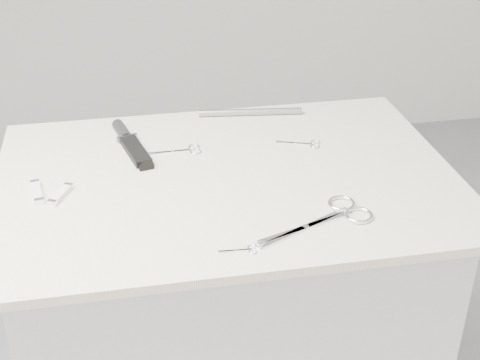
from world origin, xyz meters
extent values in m
cube|color=beige|center=(0.00, 0.00, 0.45)|extent=(0.90, 0.60, 0.90)
cube|color=beige|center=(0.00, 0.00, 0.91)|extent=(1.00, 0.70, 0.02)
cube|color=silver|center=(0.11, -0.23, 0.92)|extent=(0.21, 0.12, 0.00)
cylinder|color=silver|center=(0.11, -0.23, 0.92)|extent=(0.01, 0.01, 0.01)
torus|color=silver|center=(0.21, -0.16, 0.92)|extent=(0.06, 0.06, 0.01)
torus|color=silver|center=(0.23, -0.21, 0.92)|extent=(0.06, 0.06, 0.01)
cube|color=silver|center=(-0.11, 0.13, 0.92)|extent=(0.11, 0.02, 0.00)
cylinder|color=silver|center=(-0.11, 0.13, 0.92)|extent=(0.01, 0.01, 0.00)
torus|color=silver|center=(-0.05, 0.14, 0.92)|extent=(0.03, 0.03, 0.00)
torus|color=silver|center=(-0.05, 0.12, 0.92)|extent=(0.03, 0.03, 0.00)
cube|color=silver|center=(0.19, 0.12, 0.92)|extent=(0.09, 0.04, 0.00)
cylinder|color=silver|center=(0.19, 0.12, 0.92)|extent=(0.01, 0.01, 0.00)
torus|color=silver|center=(0.23, 0.12, 0.92)|extent=(0.02, 0.02, 0.00)
torus|color=silver|center=(0.23, 0.10, 0.92)|extent=(0.02, 0.02, 0.00)
cube|color=silver|center=(-0.03, -0.28, 0.92)|extent=(0.06, 0.01, 0.00)
cylinder|color=silver|center=(-0.03, -0.28, 0.92)|extent=(0.00, 0.00, 0.00)
torus|color=silver|center=(0.00, -0.27, 0.92)|extent=(0.02, 0.02, 0.00)
torus|color=silver|center=(0.00, -0.29, 0.92)|extent=(0.02, 0.02, 0.00)
cube|color=black|center=(-0.19, 0.14, 0.93)|extent=(0.07, 0.15, 0.02)
cube|color=gray|center=(-0.21, 0.21, 0.93)|extent=(0.05, 0.02, 0.02)
cylinder|color=black|center=(-0.22, 0.25, 0.93)|extent=(0.05, 0.09, 0.03)
cube|color=silver|center=(-0.35, -0.02, 0.92)|extent=(0.05, 0.08, 0.01)
cube|color=silver|center=(-0.34, 0.01, 0.92)|extent=(0.02, 0.02, 0.01)
cube|color=silver|center=(-0.37, -0.06, 0.92)|extent=(0.02, 0.02, 0.01)
cube|color=silver|center=(-0.40, -0.01, 0.93)|extent=(0.03, 0.09, 0.01)
cube|color=silver|center=(-0.41, 0.03, 0.93)|extent=(0.02, 0.01, 0.01)
cube|color=silver|center=(-0.39, -0.05, 0.93)|extent=(0.02, 0.01, 0.01)
cylinder|color=gray|center=(0.11, 0.30, 0.93)|extent=(0.27, 0.05, 0.02)
camera|label=1|loc=(-0.20, -1.25, 1.64)|focal=50.00mm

